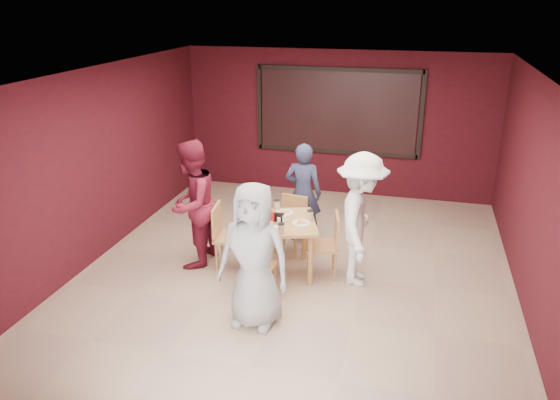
% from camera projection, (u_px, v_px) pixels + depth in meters
% --- Properties ---
extents(floor, '(7.00, 7.00, 0.00)m').
position_uv_depth(floor, '(296.00, 271.00, 7.88)').
color(floor, tan).
rests_on(floor, ground).
extents(window_blinds, '(3.00, 0.02, 1.50)m').
position_uv_depth(window_blinds, '(338.00, 111.00, 10.42)').
color(window_blinds, black).
extents(dining_table, '(1.26, 1.26, 0.94)m').
position_uv_depth(dining_table, '(279.00, 228.00, 7.61)').
color(dining_table, tan).
rests_on(dining_table, floor).
extents(chair_front, '(0.40, 0.40, 0.78)m').
position_uv_depth(chair_front, '(258.00, 265.00, 7.11)').
color(chair_front, '#BA7948').
rests_on(chair_front, floor).
extents(chair_back, '(0.49, 0.49, 0.87)m').
position_uv_depth(chair_back, '(292.00, 220.00, 8.37)').
color(chair_back, '#BA7948').
rests_on(chair_back, floor).
extents(chair_left, '(0.52, 0.52, 0.95)m').
position_uv_depth(chair_left, '(226.00, 233.00, 7.83)').
color(chair_left, '#BA7948').
rests_on(chair_left, floor).
extents(chair_right, '(0.53, 0.53, 0.92)m').
position_uv_depth(chair_right, '(328.00, 242.00, 7.59)').
color(chair_right, '#BA7948').
rests_on(chair_right, floor).
extents(diner_front, '(0.92, 0.64, 1.79)m').
position_uv_depth(diner_front, '(254.00, 256.00, 6.34)').
color(diner_front, '#A0A0A0').
rests_on(diner_front, floor).
extents(diner_back, '(0.60, 0.41, 1.62)m').
position_uv_depth(diner_back, '(303.00, 193.00, 8.61)').
color(diner_back, '#2D3251').
rests_on(diner_back, floor).
extents(diner_left, '(0.79, 0.97, 1.87)m').
position_uv_depth(diner_left, '(192.00, 204.00, 7.80)').
color(diner_left, maroon).
rests_on(diner_left, floor).
extents(diner_right, '(0.75, 1.23, 1.84)m').
position_uv_depth(diner_right, '(361.00, 220.00, 7.29)').
color(diner_right, white).
rests_on(diner_right, floor).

